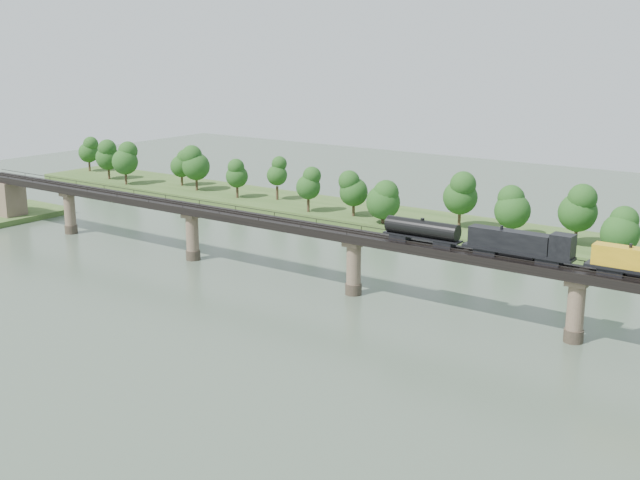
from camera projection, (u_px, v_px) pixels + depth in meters
The scene contains 6 objects.
ground at pixel (244, 344), 120.77m from camera, with size 400.00×400.00×0.00m, color #3A4A3A.
far_bank at pixel (483, 232), 187.49m from camera, with size 300.00×24.00×1.60m, color #345020.
bridge at pixel (354, 265), 143.06m from camera, with size 236.00×30.00×11.50m.
bridge_superstructure at pixel (354, 231), 141.51m from camera, with size 220.00×4.90×0.75m.
far_treeline at pixel (444, 197), 186.66m from camera, with size 289.06×17.54×13.60m.
freight_train at pixel (604, 257), 116.38m from camera, with size 71.62×2.79×4.93m.
Camera 1 is at (75.50, -85.24, 44.69)m, focal length 45.00 mm.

